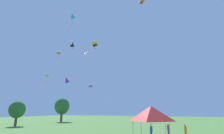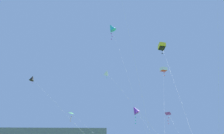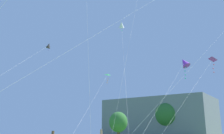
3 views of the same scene
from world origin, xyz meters
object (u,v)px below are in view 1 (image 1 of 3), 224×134
(kite_yellow_box_2, at_px, (95,44))
(kite_purple_diamond_4, at_px, (67,80))
(person_purple_shirt, at_px, (168,129))
(kite_green_delta_7, at_px, (50,77))
(kite_white_box_8, at_px, (59,52))
(person_orange_shirt, at_px, (186,131))
(person_blue_shirt, at_px, (151,130))
(festival_tent, at_px, (151,113))
(kite_white_box_1, at_px, (142,1))
(kite_white_diamond_6, at_px, (87,53))
(kite_cyan_diamond_3, at_px, (73,16))
(kite_black_diamond_9, at_px, (73,45))
(kite_purple_delta_5, at_px, (91,87))

(kite_yellow_box_2, xyz_separation_m, kite_purple_diamond_4, (-3.45, 4.44, -8.28))
(person_purple_shirt, height_order, kite_green_delta_7, kite_green_delta_7)
(kite_green_delta_7, bearing_deg, kite_white_box_8, 38.91)
(person_orange_shirt, height_order, person_purple_shirt, person_orange_shirt)
(person_blue_shirt, xyz_separation_m, kite_white_box_8, (7.09, 25.49, 18.34))
(person_orange_shirt, bearing_deg, person_purple_shirt, -107.22)
(festival_tent, relative_size, kite_green_delta_7, 0.23)
(festival_tent, distance_m, person_purple_shirt, 13.69)
(kite_purple_diamond_4, relative_size, kite_white_box_8, 0.74)
(person_purple_shirt, xyz_separation_m, person_blue_shirt, (-2.84, 2.17, 0.02))
(kite_white_box_1, distance_m, kite_white_diamond_6, 22.19)
(person_purple_shirt, distance_m, kite_white_box_8, 33.48)
(person_blue_shirt, bearing_deg, kite_green_delta_7, -175.60)
(kite_cyan_diamond_3, bearing_deg, kite_white_box_8, 48.98)
(kite_white_diamond_6, bearing_deg, kite_white_box_1, -27.38)
(kite_white_box_1, relative_size, kite_green_delta_7, 1.66)
(kite_yellow_box_2, relative_size, kite_white_diamond_6, 1.76)
(person_orange_shirt, xyz_separation_m, kite_cyan_diamond_3, (-4.40, 18.17, 20.73))
(kite_cyan_diamond_3, xyz_separation_m, kite_white_diamond_6, (-0.76, -4.06, -8.42))
(person_blue_shirt, xyz_separation_m, kite_black_diamond_9, (-12.21, 6.12, 10.48))
(kite_white_box_8, relative_size, kite_black_diamond_9, 1.43)
(person_orange_shirt, xyz_separation_m, person_purple_shirt, (1.90, 2.63, 0.02))
(festival_tent, bearing_deg, kite_green_delta_7, 82.41)
(person_orange_shirt, distance_m, person_blue_shirt, 4.90)
(kite_cyan_diamond_3, bearing_deg, kite_green_delta_7, -174.24)
(kite_yellow_box_2, relative_size, kite_cyan_diamond_3, 1.08)
(person_blue_shirt, distance_m, kite_purple_delta_5, 15.99)
(festival_tent, bearing_deg, kite_cyan_diamond_3, 65.56)
(kite_white_box_8, bearing_deg, kite_yellow_box_2, -104.72)
(person_blue_shirt, height_order, kite_purple_delta_5, kite_purple_delta_5)
(kite_white_box_1, bearing_deg, person_orange_shirt, -137.35)
(person_orange_shirt, relative_size, kite_black_diamond_9, 0.11)
(kite_yellow_box_2, xyz_separation_m, kite_white_box_8, (3.48, 13.25, 1.09))
(person_purple_shirt, relative_size, person_blue_shirt, 0.88)
(kite_white_box_1, distance_m, kite_purple_delta_5, 24.05)
(kite_green_delta_7, bearing_deg, kite_black_diamond_9, -118.38)
(person_orange_shirt, height_order, kite_cyan_diamond_3, kite_cyan_diamond_3)
(person_blue_shirt, xyz_separation_m, kite_purple_diamond_4, (0.16, 16.69, 8.96))
(kite_white_box_1, relative_size, kite_white_box_8, 1.18)
(person_blue_shirt, bearing_deg, kite_white_box_1, 76.45)
(festival_tent, relative_size, kite_white_diamond_6, 0.31)
(kite_purple_delta_5, distance_m, kite_green_delta_7, 12.68)
(person_blue_shirt, height_order, kite_green_delta_7, kite_green_delta_7)
(kite_purple_delta_5, height_order, kite_green_delta_7, kite_purple_delta_5)
(person_purple_shirt, bearing_deg, person_orange_shirt, 56.17)
(festival_tent, distance_m, kite_purple_diamond_4, 22.77)
(kite_white_box_1, height_order, kite_green_delta_7, kite_white_box_1)
(kite_yellow_box_2, distance_m, kite_purple_diamond_4, 10.01)
(kite_yellow_box_2, height_order, kite_cyan_diamond_3, kite_cyan_diamond_3)
(kite_black_diamond_9, bearing_deg, person_purple_shirt, -28.85)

